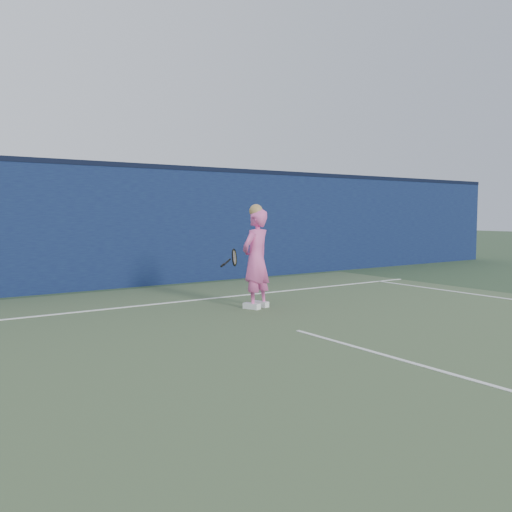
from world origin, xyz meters
TOP-DOWN VIEW (x-y plane):
  - ground at (0.00, 0.00)m, footprint 80.00×80.00m
  - backstop_wall at (0.00, 6.50)m, footprint 24.00×0.40m
  - wall_cap at (0.00, 6.50)m, footprint 24.00×0.42m
  - player at (0.54, 2.75)m, footprint 0.69×0.57m
  - racket at (0.38, 3.19)m, footprint 0.51×0.34m
  - court_lines at (0.00, -0.33)m, footprint 11.00×12.04m

SIDE VIEW (x-z plane):
  - ground at x=0.00m, z-range 0.00..0.00m
  - court_lines at x=0.00m, z-range 0.01..0.01m
  - racket at x=0.38m, z-range 0.65..0.96m
  - player at x=0.54m, z-range -0.03..1.67m
  - backstop_wall at x=0.00m, z-range 0.00..2.50m
  - wall_cap at x=0.00m, z-range 2.50..2.60m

